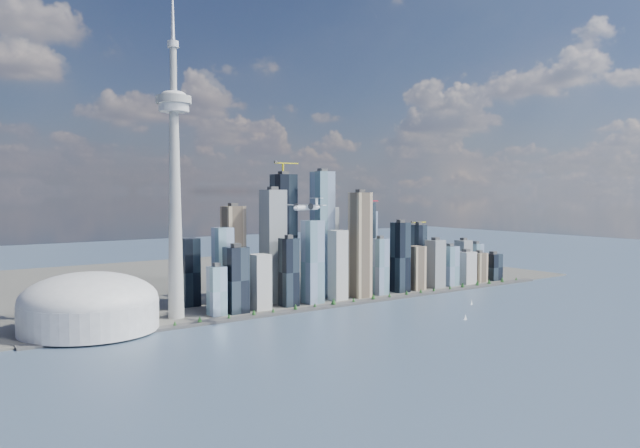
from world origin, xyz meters
TOP-DOWN VIEW (x-y plane):
  - ground at (0.00, 0.00)m, footprint 4000.00×4000.00m
  - seawall at (0.00, 250.00)m, footprint 1100.00×22.00m
  - land at (0.00, 700.00)m, footprint 1400.00×900.00m
  - shoreline_trees at (0.00, 250.00)m, footprint 960.53×7.20m
  - skyscraper_cluster at (59.62, 336.82)m, footprint 736.00×142.00m
  - needle_tower at (-300.00, 310.00)m, footprint 56.00×56.00m
  - dome_stadium at (-440.00, 300.00)m, footprint 200.00×200.00m
  - airplane at (-136.73, 170.47)m, footprint 75.01×67.33m
  - sailboat_west at (81.65, 34.02)m, footprint 7.19×2.34m
  - sailboat_east at (195.43, 118.43)m, footprint 7.40×4.07m

SIDE VIEW (x-z plane):
  - ground at x=0.00m, z-range 0.00..0.00m
  - land at x=0.00m, z-range 0.00..3.00m
  - seawall at x=0.00m, z-range 0.00..4.00m
  - sailboat_west at x=81.65m, z-range -1.78..8.17m
  - sailboat_east at x=195.43m, z-range -1.86..8.54m
  - shoreline_trees at x=0.00m, z-range 4.38..13.18m
  - dome_stadium at x=-440.00m, z-range -3.56..82.44m
  - skyscraper_cluster at x=59.62m, z-range -50.16..215.09m
  - airplane at x=-136.73m, z-range 174.37..193.61m
  - needle_tower at x=-300.00m, z-range -39.41..511.09m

